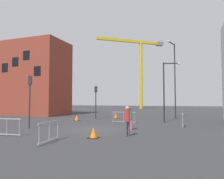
{
  "coord_description": "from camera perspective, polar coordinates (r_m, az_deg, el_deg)",
  "views": [
    {
      "loc": [
        6.86,
        -15.13,
        2.14
      ],
      "look_at": [
        0.0,
        3.68,
        3.24
      ],
      "focal_mm": 33.99,
      "sensor_mm": 36.0,
      "label": 1
    }
  ],
  "objects": [
    {
      "name": "brick_building",
      "position": [
        35.36,
        -20.05,
        2.75
      ],
      "size": [
        9.86,
        6.11,
        11.29
      ],
      "color": "brown",
      "rests_on": "ground"
    },
    {
      "name": "traffic_cone_on_verge",
      "position": [
        12.59,
        -5.0,
        -11.6
      ],
      "size": [
        0.61,
        0.61,
        0.61
      ],
      "color": "black",
      "rests_on": "ground"
    },
    {
      "name": "pedestrian_waiting",
      "position": [
        15.94,
        4.82,
        -7.25
      ],
      "size": [
        0.34,
        0.34,
        1.71
      ],
      "color": "#D14C8C",
      "rests_on": "ground"
    },
    {
      "name": "ground",
      "position": [
        16.75,
        -4.39,
        -10.47
      ],
      "size": [
        160.0,
        160.0,
        0.0
      ],
      "primitive_type": "plane",
      "color": "#333335"
    },
    {
      "name": "traffic_light_near",
      "position": [
        26.24,
        -4.36,
        -1.99
      ],
      "size": [
        0.38,
        0.26,
        3.95
      ],
      "color": "#232326",
      "rests_on": "ground"
    },
    {
      "name": "traffic_cone_striped",
      "position": [
        23.67,
        -9.49,
        -7.58
      ],
      "size": [
        0.61,
        0.61,
        0.62
      ],
      "color": "black",
      "rests_on": "ground"
    },
    {
      "name": "traffic_light_median",
      "position": [
        18.08,
        -21.23,
        -0.89
      ],
      "size": [
        0.34,
        0.39,
        4.16
      ],
      "color": "#2D2D30",
      "rests_on": "ground"
    },
    {
      "name": "construction_crane",
      "position": [
        60.3,
        7.23,
        7.66
      ],
      "size": [
        16.2,
        12.92,
        19.31
      ],
      "color": "gold",
      "rests_on": "ground"
    },
    {
      "name": "streetlamp_short",
      "position": [
        22.05,
        14.41,
        0.9
      ],
      "size": [
        1.78,
        0.64,
        6.05
      ],
      "color": "#232326",
      "rests_on": "ground"
    },
    {
      "name": "streetlamp_tall",
      "position": [
        27.24,
        16.38,
        3.86
      ],
      "size": [
        0.88,
        2.05,
        9.28
      ],
      "color": "#232326",
      "rests_on": "ground"
    },
    {
      "name": "safety_barrier_left_run",
      "position": [
        11.66,
        -16.55,
        -10.78
      ],
      "size": [
        0.35,
        2.11,
        1.08
      ],
      "color": "#9EA0A5",
      "rests_on": "ground"
    },
    {
      "name": "safety_barrier_front",
      "position": [
        18.61,
        18.47,
        -7.84
      ],
      "size": [
        0.11,
        1.84,
        1.08
      ],
      "color": "#B2B5BA",
      "rests_on": "ground"
    },
    {
      "name": "safety_barrier_right_run",
      "position": [
        14.76,
        -26.43,
        -8.95
      ],
      "size": [
        1.95,
        0.29,
        1.08
      ],
      "color": "#9EA0A5",
      "rests_on": "ground"
    },
    {
      "name": "safety_barrier_rear",
      "position": [
        21.15,
        3.16,
        -7.4
      ],
      "size": [
        2.37,
        0.33,
        1.08
      ],
      "color": "gray",
      "rests_on": "ground"
    },
    {
      "name": "traffic_cone_by_barrier",
      "position": [
        26.67,
        0.98,
        -7.04
      ],
      "size": [
        0.68,
        0.68,
        0.68
      ],
      "color": "black",
      "rests_on": "ground"
    },
    {
      "name": "pedestrian_walking",
      "position": [
        13.11,
        4.11,
        -7.79
      ],
      "size": [
        0.34,
        0.34,
        1.83
      ],
      "color": "#4C4C51",
      "rests_on": "ground"
    }
  ]
}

